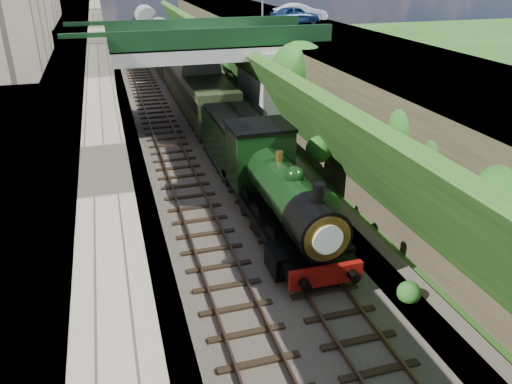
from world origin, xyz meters
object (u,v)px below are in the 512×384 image
road_bridge (204,74)px  tender (236,143)px  car_silver (300,13)px  tree (300,74)px  car_blue (295,15)px  locomotive (280,193)px

road_bridge → tender: size_ratio=2.67×
road_bridge → car_silver: (9.58, 7.67, 2.88)m
tree → tender: size_ratio=1.10×
car_silver → car_blue: bearing=152.2°
road_bridge → locomotive: 14.67m
road_bridge → car_blue: (8.56, 6.17, 2.85)m
road_bridge → tender: (0.26, -7.14, -2.46)m
car_silver → tender: bearing=154.1°
locomotive → car_blue: bearing=68.1°
car_blue → tender: size_ratio=0.66×
car_blue → locomotive: bearing=151.8°
road_bridge → car_blue: bearing=35.8°
road_bridge → tender: road_bridge is taller
tree → locomotive: (-4.71, -10.05, -2.75)m
road_bridge → tender: bearing=-87.9°
car_silver → tender: car_silver is taller
road_bridge → tree: (4.97, -4.45, 0.57)m
tree → locomotive: size_ratio=0.65×
tree → locomotive: tree is taller
locomotive → tree: bearing=64.9°
tree → car_blue: 11.44m
car_blue → car_silver: size_ratio=0.92×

